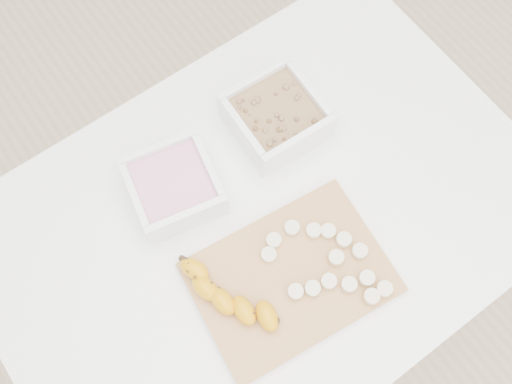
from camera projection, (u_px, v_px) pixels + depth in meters
ground at (262, 297)px, 1.72m from camera, size 3.50×3.50×0.00m
table at (265, 232)px, 1.12m from camera, size 1.00×0.70×0.75m
bowl_yogurt at (174, 186)px, 1.01m from camera, size 0.18×0.18×0.07m
bowl_granola at (276, 116)px, 1.06m from camera, size 0.16×0.16×0.07m
cutting_board at (291, 278)px, 0.98m from camera, size 0.35×0.27×0.01m
banana at (230, 297)px, 0.94m from camera, size 0.08×0.20×0.03m
banana_slices at (328, 262)px, 0.97m from camera, size 0.16×0.20×0.02m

